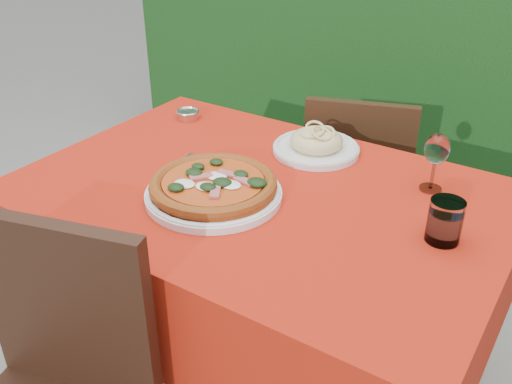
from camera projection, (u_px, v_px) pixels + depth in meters
The scene contains 9 objects.
hedge at pixel (449, 15), 2.54m from camera, with size 3.20×0.55×1.78m.
dining_table at pixel (260, 237), 1.57m from camera, with size 1.26×0.86×0.75m.
chair_far at pixel (356, 185), 2.09m from camera, with size 0.47×0.47×0.82m.
pizza_plate at pixel (213, 188), 1.44m from camera, with size 0.40×0.40×0.07m.
pasta_plate at pixel (316, 144), 1.68m from camera, with size 0.26×0.26×0.07m.
water_glass at pixel (445, 223), 1.27m from camera, with size 0.08×0.08×0.10m.
wine_glass at pixel (437, 151), 1.44m from camera, with size 0.06×0.06×0.16m.
fork at pixel (176, 166), 1.61m from camera, with size 0.02×0.16×0.00m, color #B8B8BF.
steel_ramekin at pixel (188, 115), 1.92m from camera, with size 0.07×0.07×0.03m, color silver.
Camera 1 is at (0.71, -1.10, 1.48)m, focal length 40.00 mm.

